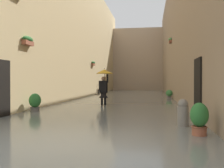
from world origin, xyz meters
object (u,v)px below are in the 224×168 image
at_px(potted_plant_far_left, 169,95).
at_px(mooring_bollard, 183,116).
at_px(potted_plant_mid_left, 199,121).
at_px(person_wading, 104,81).
at_px(potted_plant_mid_right, 35,103).

height_order(potted_plant_far_left, mooring_bollard, mooring_bollard).
height_order(potted_plant_mid_left, mooring_bollard, mooring_bollard).
bearing_deg(potted_plant_far_left, person_wading, 55.53).
distance_m(person_wading, potted_plant_far_left, 6.61).
height_order(potted_plant_mid_left, potted_plant_far_left, potted_plant_mid_left).
height_order(person_wading, potted_plant_mid_left, person_wading).
bearing_deg(potted_plant_mid_right, potted_plant_mid_left, 147.05).
bearing_deg(potted_plant_mid_right, potted_plant_far_left, -125.06).
height_order(potted_plant_mid_right, potted_plant_far_left, potted_plant_mid_right).
height_order(person_wading, potted_plant_far_left, person_wading).
height_order(person_wading, mooring_bollard, person_wading).
distance_m(potted_plant_mid_left, mooring_bollard, 1.19).
xyz_separation_m(potted_plant_mid_right, mooring_bollard, (-5.62, 2.62, -0.05)).
relative_size(potted_plant_mid_left, potted_plant_far_left, 1.17).
relative_size(potted_plant_mid_left, potted_plant_mid_right, 1.01).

